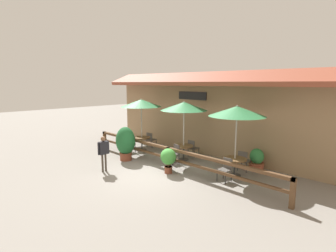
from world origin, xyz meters
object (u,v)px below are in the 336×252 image
Objects in this scene: chair_middle_wallside at (193,147)px; potted_plant_corner_fern at (126,142)px; chair_near_wallside at (151,139)px; dining_table_far at (235,162)px; patio_umbrella_near at (141,103)px; pedestrian at (104,149)px; patio_umbrella_far at (237,111)px; chair_middle_streetside at (174,153)px; chair_far_wallside at (244,160)px; potted_plant_broad_leaf at (257,160)px; potted_plant_small_flowering at (168,158)px; chair_far_streetside at (226,168)px; patio_umbrella_middle at (184,106)px; dining_table_near at (142,140)px; dining_table_middle at (184,148)px; chair_near_streetside at (131,143)px.

chair_middle_wallside is 3.32m from potted_plant_corner_fern.
chair_near_wallside reaches higher than dining_table_far.
pedestrian is at bearing -63.39° from patio_umbrella_near.
patio_umbrella_near is 2.67m from potted_plant_corner_fern.
chair_middle_wallside is 0.31× the size of patio_umbrella_far.
chair_middle_streetside is 2.40m from potted_plant_corner_fern.
chair_far_wallside is 0.54× the size of potted_plant_corner_fern.
patio_umbrella_near is at bearing -168.41° from potted_plant_broad_leaf.
patio_umbrella_far is 1.75× the size of potted_plant_corner_fern.
potted_plant_corner_fern reaches higher than potted_plant_small_flowering.
chair_near_wallside is at bearing 2.21° from chair_middle_wallside.
potted_plant_broad_leaf is (0.24, 1.99, -0.04)m from chair_far_streetside.
patio_umbrella_far is at bearing 38.89° from potted_plant_small_flowering.
patio_umbrella_far is at bearing -3.47° from patio_umbrella_middle.
patio_umbrella_middle is 1.00× the size of patio_umbrella_far.
chair_middle_streetside is at bearing -9.61° from dining_table_near.
dining_table_near is at bearing -168.41° from potted_plant_broad_leaf.
chair_near_wallside is at bearing 170.14° from dining_table_middle.
chair_far_streetside is at bearing -96.97° from potted_plant_broad_leaf.
patio_umbrella_near is at bearing -179.85° from chair_middle_streetside.
potted_plant_broad_leaf is at bearing 75.86° from patio_umbrella_far.
dining_table_middle is 0.99× the size of potted_plant_broad_leaf.
patio_umbrella_middle reaches higher than dining_table_middle.
dining_table_near is 0.72m from chair_near_wallside.
dining_table_far is (2.90, -0.87, 0.08)m from chair_middle_wallside.
dining_table_middle is 2.78m from potted_plant_corner_fern.
patio_umbrella_near reaches higher than dining_table_middle.
chair_far_wallside is (-0.03, 0.76, -2.09)m from patio_umbrella_far.
pedestrian is at bearing -108.30° from patio_umbrella_middle.
chair_far_streetside is at bearing -17.50° from patio_umbrella_middle.
chair_far_streetside is (5.86, -0.73, -2.09)m from patio_umbrella_near.
potted_plant_corner_fern is at bearing -61.27° from patio_umbrella_near.
potted_plant_corner_fern is (-1.99, -1.29, 0.38)m from chair_middle_streetside.
dining_table_near is 1.07× the size of chair_near_streetside.
patio_umbrella_near is at bearing 92.23° from chair_near_streetside.
patio_umbrella_far is 3.26× the size of chair_far_wallside.
potted_plant_small_flowering is at bearing -129.37° from potted_plant_broad_leaf.
potted_plant_small_flowering reaches higher than dining_table_middle.
patio_umbrella_near is 2.01m from dining_table_near.
chair_near_streetside is 0.84× the size of potted_plant_small_flowering.
chair_near_wallside and chair_far_streetside have the same top height.
chair_near_wallside is 5.90m from dining_table_far.
chair_near_streetside is 1.53m from potted_plant_corner_fern.
chair_middle_wallside is (-0.07, 1.40, 0.00)m from chair_middle_streetside.
patio_umbrella_middle is 2.21m from chair_middle_wallside.
chair_near_wallside is at bearing -5.34° from chair_far_wallside.
pedestrian is (-1.18, -4.31, 0.48)m from chair_middle_wallside.
chair_near_wallside is 2.75m from potted_plant_corner_fern.
chair_near_streetside is at bearing -166.21° from chair_middle_streetside.
dining_table_middle is 1.07× the size of chair_middle_wallside.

